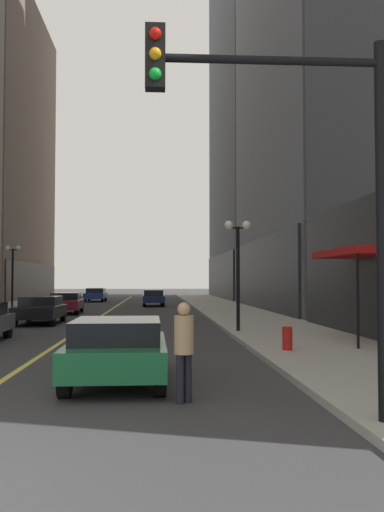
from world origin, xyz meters
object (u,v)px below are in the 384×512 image
(car_black, at_px, (40,309))
(car_navy, at_px, (153,297))
(car_maroon, at_px, (66,302))
(traffic_light_near_right, at_px, (309,164))
(pedestrian_in_tan_trench, at_px, (184,344))
(fire_hydrant_right, at_px, (287,341))
(car_green, at_px, (117,348))
(street_lamp_right_mid, at_px, (238,251))
(street_lamp_left_far, at_px, (13,263))
(car_blue, at_px, (96,294))

(car_black, xyz_separation_m, car_navy, (5.35, 18.90, -0.00))
(car_maroon, xyz_separation_m, traffic_light_near_right, (7.81, -28.89, 3.02))
(car_black, relative_size, car_navy, 0.96)
(car_navy, height_order, pedestrian_in_tan_trench, pedestrian_in_tan_trench)
(car_navy, bearing_deg, fire_hydrant_right, -82.84)
(car_green, bearing_deg, fire_hydrant_right, 42.96)
(car_black, distance_m, street_lamp_right_mid, 10.96)
(car_green, bearing_deg, street_lamp_left_far, 107.89)
(pedestrian_in_tan_trench, distance_m, street_lamp_left_far, 31.06)
(car_navy, height_order, street_lamp_left_far, street_lamp_left_far)
(car_blue, xyz_separation_m, pedestrian_in_tan_trench, (6.45, -47.53, 0.29))
(car_navy, relative_size, car_blue, 0.99)
(car_green, distance_m, fire_hydrant_right, 6.11)
(pedestrian_in_tan_trench, height_order, street_lamp_right_mid, street_lamp_right_mid)
(traffic_light_near_right, distance_m, street_lamp_right_mid, 14.42)
(traffic_light_near_right, distance_m, fire_hydrant_right, 8.94)
(traffic_light_near_right, relative_size, fire_hydrant_right, 7.06)
(car_maroon, distance_m, fire_hydrant_right, 22.76)
(car_green, height_order, traffic_light_near_right, traffic_light_near_right)
(street_lamp_left_far, bearing_deg, street_lamp_right_mid, -53.02)
(car_black, height_order, street_lamp_right_mid, street_lamp_right_mid)
(car_blue, distance_m, traffic_light_near_right, 50.36)
(street_lamp_right_mid, bearing_deg, traffic_light_near_right, -94.18)
(car_black, xyz_separation_m, fire_hydrant_right, (9.27, -12.30, -0.32))
(car_maroon, distance_m, street_lamp_right_mid, 17.20)
(street_lamp_right_mid, relative_size, fire_hydrant_right, 5.54)
(car_black, bearing_deg, car_blue, 90.74)
(car_green, relative_size, car_navy, 0.86)
(car_navy, xyz_separation_m, street_lamp_right_mid, (3.42, -24.97, 2.54))
(car_black, relative_size, street_lamp_right_mid, 1.03)
(car_black, relative_size, pedestrian_in_tan_trench, 2.64)
(traffic_light_near_right, bearing_deg, street_lamp_right_mid, 85.82)
(car_blue, height_order, street_lamp_right_mid, street_lamp_right_mid)
(pedestrian_in_tan_trench, relative_size, street_lamp_left_far, 0.39)
(car_green, xyz_separation_m, car_black, (-4.80, 16.46, 0.00))
(street_lamp_left_far, bearing_deg, car_maroon, -32.22)
(pedestrian_in_tan_trench, distance_m, fire_hydrant_right, 6.88)
(pedestrian_in_tan_trench, height_order, fire_hydrant_right, pedestrian_in_tan_trench)
(traffic_light_near_right, distance_m, street_lamp_left_far, 33.50)
(car_green, distance_m, car_maroon, 25.37)
(car_green, bearing_deg, car_navy, 89.11)
(car_black, height_order, car_blue, same)
(car_green, xyz_separation_m, fire_hydrant_right, (4.46, 4.16, -0.32))
(pedestrian_in_tan_trench, bearing_deg, car_navy, 91.10)
(car_maroon, bearing_deg, car_black, -89.37)
(pedestrian_in_tan_trench, bearing_deg, traffic_light_near_right, -51.63)
(street_lamp_right_mid, bearing_deg, car_green, -110.90)
(car_green, xyz_separation_m, car_navy, (0.55, 35.35, 0.00))
(car_green, distance_m, car_blue, 45.92)
(car_green, xyz_separation_m, pedestrian_in_tan_trench, (1.27, -1.91, 0.29))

